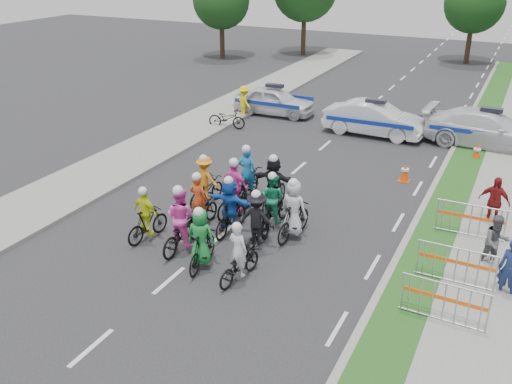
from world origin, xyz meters
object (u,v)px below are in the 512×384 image
at_px(barrier_2, 470,222).
at_px(rider_12, 248,181).
at_px(rider_0, 239,261).
at_px(rider_4, 257,226).
at_px(police_car_2, 488,129).
at_px(spectator_0, 511,269).
at_px(rider_10, 206,185).
at_px(rider_7, 294,215).
at_px(rider_8, 273,206).
at_px(police_car_1, 374,119).
at_px(parked_bike, 227,118).
at_px(rider_2, 182,226).
at_px(rider_11, 274,187).
at_px(police_car_0, 275,101).
at_px(rider_5, 230,209).
at_px(rider_9, 235,194).
at_px(spectator_2, 494,202).
at_px(cone_0, 405,172).
at_px(marshal_hiviz, 244,102).
at_px(rider_6, 199,210).
at_px(barrier_1, 456,267).
at_px(cone_1, 477,152).
at_px(tree_0, 221,0).
at_px(tree_4, 475,3).
at_px(rider_3, 147,219).
at_px(rider_1, 202,244).
at_px(barrier_0, 444,304).

bearing_deg(barrier_2, rider_12, -177.51).
bearing_deg(rider_0, rider_4, -71.75).
xyz_separation_m(police_car_2, spectator_0, (1.65, -11.86, 0.02)).
bearing_deg(police_car_2, rider_10, 145.90).
bearing_deg(rider_7, rider_8, -21.51).
bearing_deg(police_car_1, parked_bike, 109.96).
bearing_deg(barrier_2, rider_0, -135.56).
relative_size(rider_2, rider_11, 1.03).
bearing_deg(police_car_0, spectator_0, -138.82).
distance_m(rider_12, police_car_0, 10.61).
bearing_deg(rider_5, rider_0, 124.66).
relative_size(rider_9, barrier_2, 1.00).
bearing_deg(rider_7, spectator_2, -139.61).
distance_m(rider_12, cone_0, 6.00).
height_order(rider_5, rider_8, rider_5).
relative_size(rider_0, rider_10, 0.97).
bearing_deg(marshal_hiviz, spectator_0, 172.65).
distance_m(rider_6, police_car_2, 13.92).
bearing_deg(rider_6, rider_5, -171.52).
bearing_deg(rider_5, barrier_2, -155.40).
xyz_separation_m(rider_6, barrier_1, (7.54, 0.03, -0.06)).
height_order(rider_4, police_car_0, rider_4).
height_order(barrier_2, parked_bike, barrier_2).
distance_m(rider_6, marshal_hiviz, 12.28).
bearing_deg(barrier_2, cone_1, 94.75).
distance_m(rider_2, rider_7, 3.29).
bearing_deg(rider_12, cone_0, -145.33).
distance_m(rider_11, rider_12, 1.22).
distance_m(tree_0, tree_4, 18.03).
xyz_separation_m(rider_0, rider_7, (0.37, 2.76, 0.18)).
bearing_deg(rider_3, rider_12, -100.31).
relative_size(rider_9, spectator_2, 1.24).
bearing_deg(rider_1, parked_bike, -72.29).
xyz_separation_m(rider_4, tree_4, (1.68, 31.45, 3.46)).
relative_size(rider_12, spectator_2, 1.24).
distance_m(rider_6, spectator_2, 9.03).
distance_m(police_car_2, spectator_2, 7.90).
height_order(spectator_0, barrier_0, spectator_0).
relative_size(rider_0, cone_0, 2.49).
bearing_deg(barrier_1, rider_5, 179.42).
bearing_deg(barrier_1, rider_11, 160.31).
relative_size(rider_7, tree_4, 0.31).
distance_m(rider_1, barrier_1, 6.58).
distance_m(police_car_1, cone_1, 4.86).
height_order(barrier_2, tree_0, tree_0).
relative_size(marshal_hiviz, cone_1, 2.25).
height_order(rider_3, marshal_hiviz, rider_3).
bearing_deg(tree_4, barrier_0, -83.57).
xyz_separation_m(rider_6, tree_0, (-13.16, 25.04, 3.57)).
bearing_deg(tree_0, rider_2, -63.09).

